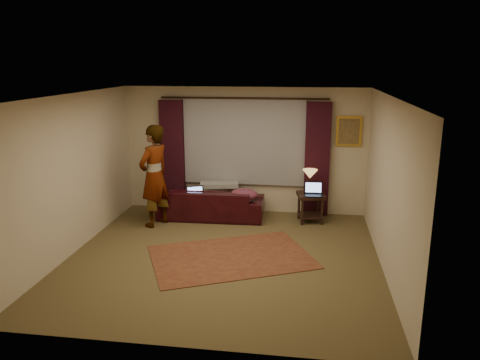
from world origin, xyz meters
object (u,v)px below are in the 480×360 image
(tiffany_lamp, at_px, (310,181))
(person, at_px, (154,176))
(laptop_sofa, at_px, (196,194))
(end_table, at_px, (310,208))
(laptop_table, at_px, (314,189))
(sofa, at_px, (211,197))

(tiffany_lamp, bearing_deg, person, -166.89)
(laptop_sofa, relative_size, end_table, 0.62)
(end_table, xyz_separation_m, person, (-2.96, -0.62, 0.69))
(tiffany_lamp, distance_m, laptop_table, 0.25)
(sofa, height_order, laptop_table, sofa)
(laptop_table, height_order, person, person)
(sofa, height_order, laptop_sofa, sofa)
(tiffany_lamp, height_order, laptop_table, tiffany_lamp)
(end_table, bearing_deg, laptop_sofa, -174.21)
(sofa, distance_m, person, 1.26)
(end_table, bearing_deg, laptop_table, -71.81)
(tiffany_lamp, distance_m, person, 3.02)
(person, bearing_deg, laptop_sofa, 143.44)
(tiffany_lamp, bearing_deg, sofa, -177.30)
(end_table, distance_m, person, 3.10)
(end_table, distance_m, laptop_table, 0.44)
(end_table, height_order, tiffany_lamp, tiffany_lamp)
(laptop_table, relative_size, person, 0.19)
(laptop_table, bearing_deg, tiffany_lamp, 108.37)
(person, bearing_deg, sofa, 145.82)
(laptop_table, bearing_deg, person, -172.88)
(person, bearing_deg, end_table, 126.32)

